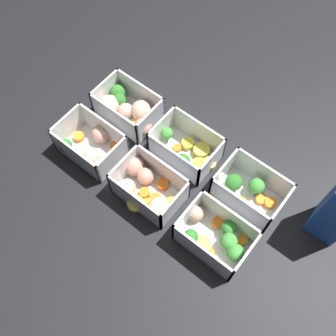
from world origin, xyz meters
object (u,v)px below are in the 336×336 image
container_near_center (146,187)px  container_near_right (215,236)px  container_far_left (128,109)px  container_near_left (92,146)px  container_far_center (186,150)px  container_far_right (248,190)px

container_near_center → container_near_right: size_ratio=1.03×
container_near_right → container_far_left: (-0.35, 0.13, -0.00)m
container_near_left → container_far_left: bearing=91.1°
container_near_left → container_far_center: bearing=36.0°
container_near_left → container_near_center: same height
container_far_right → container_far_center: bearing=-178.8°
container_far_left → container_far_right: size_ratio=1.10×
container_near_left → container_near_center: 0.16m
container_near_center → container_far_right: bearing=36.3°
container_near_left → container_far_left: same height
container_far_left → container_far_right: same height
container_near_left → container_near_center: (0.16, -0.00, -0.00)m
container_near_right → container_near_center: bearing=-179.0°
container_near_center → container_far_center: size_ratio=1.06×
container_near_center → container_far_left: (-0.17, 0.13, 0.00)m
container_near_center → container_far_left: size_ratio=1.01×
container_far_center → container_far_right: same height
container_near_left → container_far_center: 0.22m
container_near_left → container_far_right: 0.37m
container_near_center → container_far_center: bearing=84.4°
container_far_center → container_far_left: bearing=179.4°
container_near_right → container_far_center: size_ratio=1.03×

